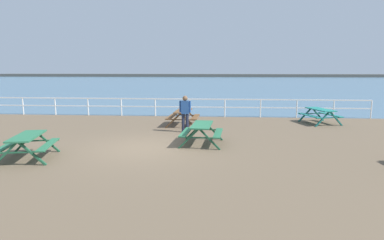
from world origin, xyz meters
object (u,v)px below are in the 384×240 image
object	(u,v)px
picnic_table_near_right	(27,141)
picnic_table_mid_centre	(183,114)
picnic_table_near_left	(320,113)
visitor	(185,112)
picnic_table_far_left	(202,129)

from	to	relation	value
picnic_table_near_right	picnic_table_mid_centre	world-z (taller)	same
picnic_table_near_left	visitor	distance (m)	7.38
picnic_table_mid_centre	picnic_table_near_right	bearing A→B (deg)	148.91
picnic_table_near_right	picnic_table_far_left	world-z (taller)	same
visitor	picnic_table_near_right	bearing A→B (deg)	-42.62
picnic_table_near_left	picnic_table_far_left	bearing A→B (deg)	113.68
picnic_table_mid_centre	picnic_table_far_left	size ratio (longest dim) A/B	0.98
picnic_table_near_left	picnic_table_mid_centre	size ratio (longest dim) A/B	1.15
picnic_table_mid_centre	picnic_table_far_left	bearing A→B (deg)	-161.15
picnic_table_mid_centre	picnic_table_far_left	distance (m)	4.09
picnic_table_near_left	visitor	world-z (taller)	visitor
picnic_table_mid_centre	picnic_table_near_left	bearing A→B (deg)	-78.11
picnic_table_far_left	visitor	world-z (taller)	visitor
picnic_table_near_left	visitor	size ratio (longest dim) A/B	1.30
picnic_table_near_left	picnic_table_mid_centre	world-z (taller)	same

